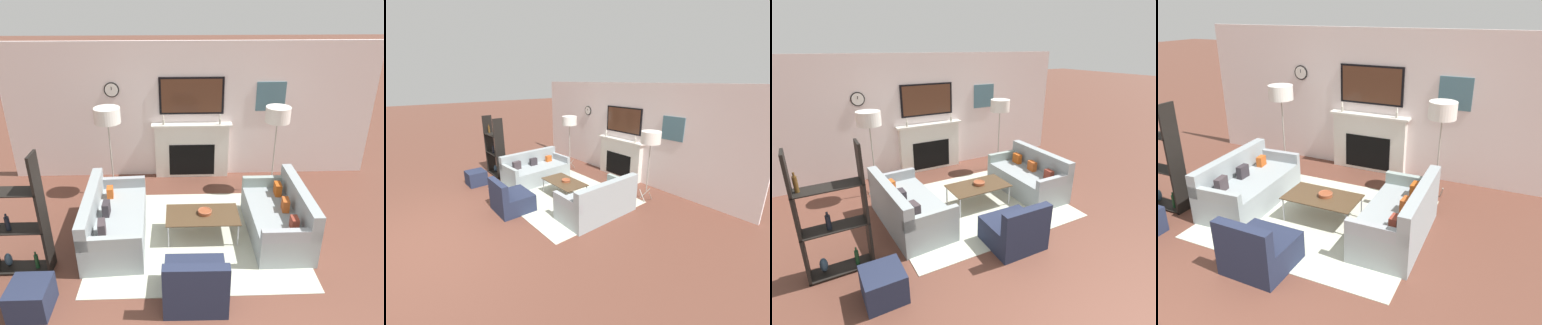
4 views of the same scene
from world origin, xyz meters
TOP-DOWN VIEW (x-y plane):
  - ground_plane at (0.00, 0.00)m, footprint 60.00×60.00m
  - fireplace_wall at (0.00, 5.14)m, footprint 7.26×0.28m
  - area_rug at (0.00, 2.93)m, footprint 3.19×2.60m
  - couch_left at (-1.29, 2.93)m, footprint 0.96×1.83m
  - couch_right at (1.29, 2.93)m, footprint 0.83×1.66m
  - armchair at (-0.08, 1.60)m, footprint 0.79×0.77m
  - coffee_table at (0.09, 2.93)m, footprint 1.13×0.63m
  - decorative_bowl at (0.13, 2.96)m, footprint 0.22×0.22m
  - floor_lamp_left at (-1.50, 4.33)m, footprint 0.46×0.46m
  - floor_lamp_right at (1.50, 4.33)m, footprint 0.44×0.44m
  - shelf_unit at (-2.46, 2.25)m, footprint 0.83×0.28m
  - ottoman at (-2.07, 1.51)m, footprint 0.48×0.48m

SIDE VIEW (x-z plane):
  - ground_plane at x=0.00m, z-range 0.00..0.00m
  - area_rug at x=0.00m, z-range 0.00..0.01m
  - ottoman at x=-2.07m, z-range 0.00..0.39m
  - armchair at x=-0.08m, z-range -0.13..0.62m
  - couch_left at x=-1.29m, z-range -0.11..0.69m
  - couch_right at x=1.29m, z-range -0.12..0.72m
  - coffee_table at x=0.09m, z-range 0.18..0.57m
  - decorative_bowl at x=0.13m, z-range 0.40..0.46m
  - shelf_unit at x=-2.46m, z-range -0.09..1.67m
  - fireplace_wall at x=0.00m, z-range -0.12..2.58m
  - floor_lamp_right at x=1.50m, z-range 0.68..2.37m
  - floor_lamp_left at x=-1.50m, z-range 0.69..2.40m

